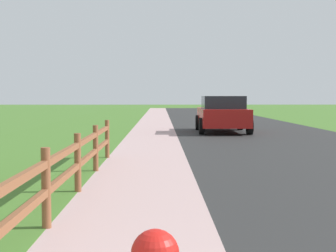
# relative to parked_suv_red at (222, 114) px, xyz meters

# --- Properties ---
(ground_plane) EXTENTS (120.00, 120.00, 0.00)m
(ground_plane) POSITION_rel_parked_suv_red_xyz_m (-2.03, 5.52, -0.79)
(ground_plane) COLOR #45732A
(road_asphalt) EXTENTS (7.00, 66.00, 0.01)m
(road_asphalt) POSITION_rel_parked_suv_red_xyz_m (1.47, 7.52, -0.79)
(road_asphalt) COLOR #2B2B2B
(road_asphalt) RESTS_ON ground
(curb_concrete) EXTENTS (6.00, 66.00, 0.01)m
(curb_concrete) POSITION_rel_parked_suv_red_xyz_m (-5.03, 7.52, -0.79)
(curb_concrete) COLOR #BE9C9A
(curb_concrete) RESTS_ON ground
(grass_verge) EXTENTS (5.00, 66.00, 0.00)m
(grass_verge) POSITION_rel_parked_suv_red_xyz_m (-6.53, 7.52, -0.78)
(grass_verge) COLOR #45732A
(grass_verge) RESTS_ON ground
(rail_fence) EXTENTS (0.11, 10.54, 0.96)m
(rail_fence) POSITION_rel_parked_suv_red_xyz_m (-4.03, -13.51, -0.23)
(rail_fence) COLOR brown
(rail_fence) RESTS_ON ground
(parked_suv_red) EXTENTS (2.24, 4.25, 1.57)m
(parked_suv_red) POSITION_rel_parked_suv_red_xyz_m (0.00, 0.00, 0.00)
(parked_suv_red) COLOR maroon
(parked_suv_red) RESTS_ON ground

